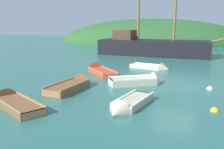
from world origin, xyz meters
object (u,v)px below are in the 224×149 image
(rowboat_outer_left, at_px, (141,82))
(rowboat_portside, at_px, (13,103))
(rowboat_far, at_px, (153,68))
(buoy_yellow, at_px, (214,111))
(rowboat_center, at_px, (99,71))
(buoy_white, at_px, (210,89))
(rowboat_near_dock, at_px, (73,86))
(sailing_ship, at_px, (152,49))
(rowboat_outer_right, at_px, (128,106))

(rowboat_outer_left, height_order, rowboat_portside, rowboat_outer_left)
(rowboat_far, height_order, buoy_yellow, rowboat_far)
(rowboat_center, relative_size, buoy_white, 10.53)
(rowboat_near_dock, distance_m, rowboat_center, 4.68)
(sailing_ship, relative_size, rowboat_center, 4.26)
(sailing_ship, bearing_deg, buoy_yellow, -69.62)
(rowboat_outer_left, distance_m, rowboat_outer_right, 4.29)
(rowboat_outer_left, bearing_deg, sailing_ship, 64.78)
(sailing_ship, xyz_separation_m, buoy_white, (3.79, -14.52, -0.68))
(rowboat_near_dock, bearing_deg, rowboat_center, 9.45)
(rowboat_near_dock, height_order, rowboat_outer_left, rowboat_outer_left)
(rowboat_center, xyz_separation_m, rowboat_far, (3.85, 2.24, -0.00))
(sailing_ship, xyz_separation_m, rowboat_portside, (-5.18, -19.13, -0.59))
(rowboat_outer_right, distance_m, buoy_yellow, 3.54)
(rowboat_outer_left, xyz_separation_m, rowboat_far, (0.51, 5.19, -0.06))
(rowboat_portside, relative_size, rowboat_center, 1.00)
(rowboat_portside, xyz_separation_m, buoy_yellow, (8.52, 1.01, -0.09))
(rowboat_near_dock, relative_size, buoy_white, 10.82)
(rowboat_outer_right, relative_size, rowboat_far, 0.97)
(rowboat_outer_left, relative_size, buoy_white, 10.34)
(rowboat_outer_left, relative_size, rowboat_center, 0.98)
(buoy_yellow, relative_size, buoy_white, 1.02)
(buoy_yellow, bearing_deg, sailing_ship, 100.43)
(buoy_white, bearing_deg, rowboat_near_dock, -169.92)
(sailing_ship, distance_m, rowboat_near_dock, 16.26)
(rowboat_center, xyz_separation_m, buoy_yellow, (6.72, -6.96, -0.08))
(sailing_ship, relative_size, buoy_yellow, 44.06)
(rowboat_near_dock, bearing_deg, buoy_yellow, -95.65)
(rowboat_near_dock, distance_m, rowboat_outer_right, 4.29)
(buoy_yellow, height_order, buoy_white, buoy_yellow)
(rowboat_portside, xyz_separation_m, buoy_white, (8.97, 4.61, -0.09))
(rowboat_center, relative_size, rowboat_far, 1.07)
(rowboat_center, bearing_deg, sailing_ship, -53.50)
(sailing_ship, height_order, buoy_white, sailing_ship)
(rowboat_near_dock, distance_m, rowboat_outer_left, 3.98)
(rowboat_outer_left, distance_m, rowboat_center, 4.46)
(rowboat_center, bearing_deg, rowboat_outer_left, -168.07)
(rowboat_far, bearing_deg, rowboat_portside, -98.91)
(rowboat_outer_right, distance_m, rowboat_far, 9.50)
(rowboat_outer_right, xyz_separation_m, buoy_white, (3.98, 3.88, -0.08))
(sailing_ship, distance_m, rowboat_center, 11.68)
(rowboat_center, distance_m, buoy_white, 7.92)
(sailing_ship, relative_size, rowboat_outer_left, 4.34)
(rowboat_near_dock, xyz_separation_m, buoy_white, (7.42, 1.32, -0.13))
(rowboat_near_dock, distance_m, rowboat_far, 8.04)
(buoy_white, bearing_deg, rowboat_far, 120.73)
(rowboat_near_dock, relative_size, rowboat_portside, 1.03)
(rowboat_near_dock, distance_m, buoy_yellow, 7.33)
(rowboat_outer_right, relative_size, rowboat_portside, 0.91)
(rowboat_far, bearing_deg, rowboat_near_dock, -100.60)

